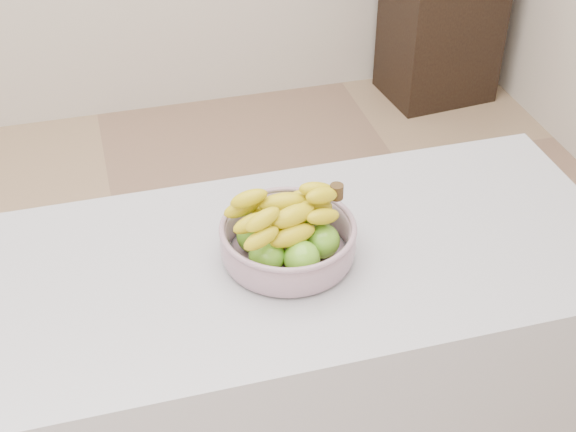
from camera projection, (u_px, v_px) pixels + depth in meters
name	position (u px, v px, depth m)	size (l,w,h in m)	color
cabinet	(443.00, 10.00, 3.75)	(0.48, 0.39, 0.87)	black
fruit_bowl	(288.00, 237.00, 1.55)	(0.27, 0.27, 0.14)	#9DABBD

